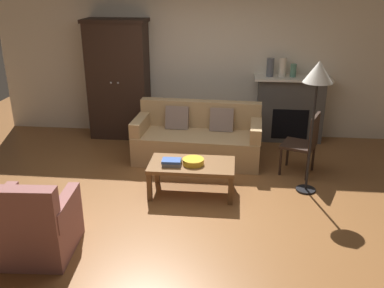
% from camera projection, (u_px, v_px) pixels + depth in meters
% --- Properties ---
extents(ground_plane, '(9.60, 9.60, 0.00)m').
position_uv_depth(ground_plane, '(184.00, 198.00, 5.43)').
color(ground_plane, brown).
extents(back_wall, '(7.20, 0.10, 2.80)m').
position_uv_depth(back_wall, '(201.00, 56.00, 7.28)').
color(back_wall, silver).
rests_on(back_wall, ground).
extents(fireplace, '(1.26, 0.48, 1.12)m').
position_uv_depth(fireplace, '(290.00, 108.00, 7.20)').
color(fireplace, '#4C4947').
rests_on(fireplace, ground).
extents(armoire, '(1.06, 0.57, 2.03)m').
position_uv_depth(armoire, '(119.00, 80.00, 7.25)').
color(armoire, black).
rests_on(armoire, ground).
extents(couch, '(1.96, 0.94, 0.86)m').
position_uv_depth(couch, '(198.00, 139.00, 6.51)').
color(couch, tan).
rests_on(couch, ground).
extents(coffee_table, '(1.10, 0.60, 0.42)m').
position_uv_depth(coffee_table, '(192.00, 167.00, 5.43)').
color(coffee_table, brown).
rests_on(coffee_table, ground).
extents(fruit_bowl, '(0.27, 0.27, 0.08)m').
position_uv_depth(fruit_bowl, '(193.00, 162.00, 5.37)').
color(fruit_bowl, gold).
rests_on(fruit_bowl, coffee_table).
extents(book_stack, '(0.25, 0.18, 0.08)m').
position_uv_depth(book_stack, '(172.00, 162.00, 5.35)').
color(book_stack, gray).
rests_on(book_stack, coffee_table).
extents(mantel_vase_slate, '(0.12, 0.12, 0.30)m').
position_uv_depth(mantel_vase_slate, '(270.00, 67.00, 6.97)').
color(mantel_vase_slate, '#565B66').
rests_on(mantel_vase_slate, fireplace).
extents(mantel_vase_cream, '(0.12, 0.12, 0.31)m').
position_uv_depth(mantel_vase_cream, '(282.00, 67.00, 6.95)').
color(mantel_vase_cream, beige).
rests_on(mantel_vase_cream, fireplace).
extents(mantel_vase_jade, '(0.10, 0.10, 0.21)m').
position_uv_depth(mantel_vase_jade, '(293.00, 70.00, 6.95)').
color(mantel_vase_jade, slate).
rests_on(mantel_vase_jade, fireplace).
extents(armchair_near_left, '(0.82, 0.82, 0.88)m').
position_uv_depth(armchair_near_left, '(33.00, 227.00, 4.21)').
color(armchair_near_left, '#935B56').
rests_on(armchair_near_left, ground).
extents(side_chair_wooden, '(0.57, 0.57, 0.90)m').
position_uv_depth(side_chair_wooden, '(305.00, 141.00, 5.92)').
color(side_chair_wooden, black).
rests_on(side_chair_wooden, ground).
extents(floor_lamp, '(0.36, 0.36, 1.73)m').
position_uv_depth(floor_lamp, '(318.00, 80.00, 5.08)').
color(floor_lamp, black).
rests_on(floor_lamp, ground).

